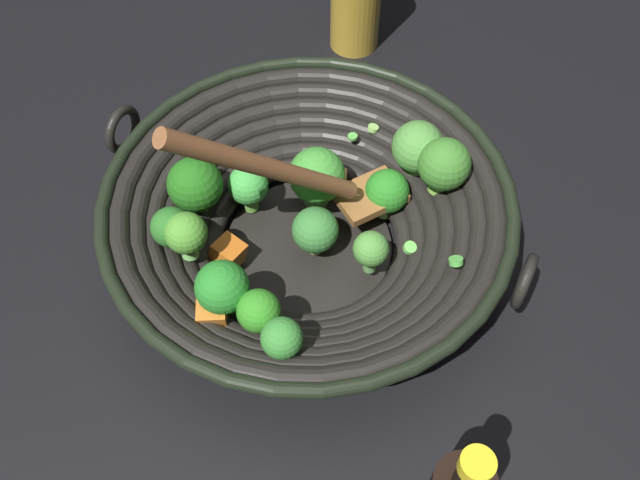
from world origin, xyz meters
name	(u,v)px	position (x,y,z in m)	size (l,w,h in m)	color
ground_plane	(309,249)	(0.00, 0.00, 0.00)	(4.00, 4.00, 0.00)	black
wok	(308,216)	(0.00, 0.00, 0.06)	(0.42, 0.43, 0.25)	black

